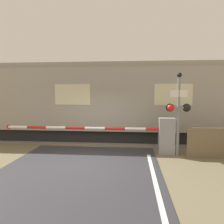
{
  "coord_description": "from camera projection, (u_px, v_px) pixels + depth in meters",
  "views": [
    {
      "loc": [
        1.61,
        -7.18,
        2.37
      ],
      "look_at": [
        0.74,
        1.9,
        1.55
      ],
      "focal_mm": 35.0,
      "sensor_mm": 36.0,
      "label": 1
    }
  ],
  "objects": [
    {
      "name": "crossing_barrier",
      "position": [
        152.0,
        134.0,
        8.48
      ],
      "size": [
        6.8,
        0.44,
        1.4
      ],
      "color": "gray",
      "rests_on": "ground_plane"
    },
    {
      "name": "signal_post",
      "position": [
        179.0,
        109.0,
        8.07
      ],
      "size": [
        0.91,
        0.26,
        3.11
      ],
      "color": "gray",
      "rests_on": "ground_plane"
    },
    {
      "name": "track_bed",
      "position": [
        102.0,
        138.0,
        11.4
      ],
      "size": [
        36.0,
        3.2,
        0.13
      ],
      "color": "slate",
      "rests_on": "ground_plane"
    },
    {
      "name": "train",
      "position": [
        80.0,
        101.0,
        11.34
      ],
      "size": [
        16.32,
        2.81,
        3.76
      ],
      "color": "black",
      "rests_on": "ground_plane"
    },
    {
      "name": "ground_plane",
      "position": [
        85.0,
        162.0,
        7.48
      ],
      "size": [
        80.0,
        80.0,
        0.0
      ],
      "primitive_type": "plane",
      "color": "#6B6047"
    }
  ]
}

